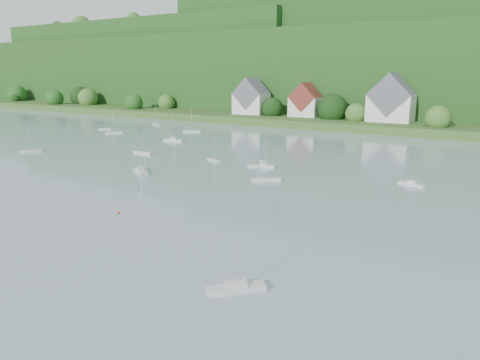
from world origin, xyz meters
name	(u,v)px	position (x,y,z in m)	size (l,w,h in m)	color
far_shore_strip	(384,122)	(0.00, 200.00, 1.50)	(600.00, 60.00, 3.00)	#31501E
forested_ridge	(423,68)	(0.39, 268.57, 22.89)	(620.00, 181.22, 69.89)	#154215
village_building_0	(251,99)	(-55.00, 187.00, 9.51)	(14.00, 10.40, 16.00)	beige
village_building_1	(305,103)	(-30.00, 189.00, 8.75)	(12.00, 9.36, 14.00)	beige
village_building_2	(391,102)	(5.00, 188.00, 10.27)	(16.00, 11.44, 18.00)	beige
near_sailboat_3	(236,287)	(25.15, 48.85, 0.43)	(5.23, 5.33, 7.87)	silver
mooring_buoy_3	(119,213)	(-3.73, 60.53, 0.00)	(0.38, 0.38, 0.38)	#EF2900
far_sailboat_cluster	(297,157)	(0.53, 116.09, 0.37)	(192.31, 74.36, 8.71)	silver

